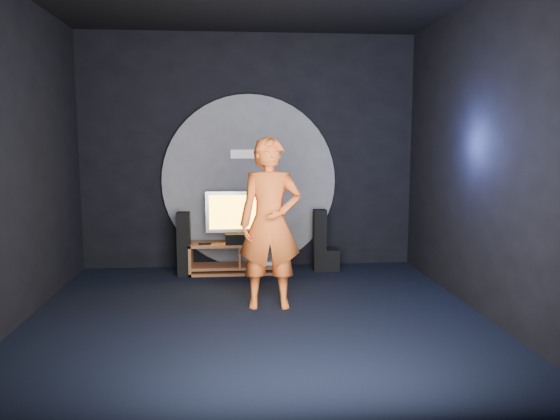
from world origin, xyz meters
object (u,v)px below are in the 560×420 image
object	(u,v)px
tv	(239,214)
player	(270,223)
media_console	(240,260)
subwoofer	(329,259)
tower_speaker_left	(184,244)
tower_speaker_right	(320,240)

from	to	relation	value
tv	player	size ratio (longest dim) A/B	0.49
media_console	subwoofer	world-z (taller)	media_console
tv	player	bearing A→B (deg)	-78.97
tower_speaker_left	player	xyz separation A→B (m)	(1.13, -1.56, 0.53)
tower_speaker_right	media_console	bearing A→B (deg)	-179.50
tower_speaker_left	tower_speaker_right	size ratio (longest dim) A/B	1.00
media_console	subwoofer	bearing A→B (deg)	2.47
media_console	subwoofer	size ratio (longest dim) A/B	4.55
tv	tower_speaker_left	distance (m)	0.90
tower_speaker_left	media_console	bearing A→B (deg)	6.94
subwoofer	tower_speaker_left	bearing A→B (deg)	-175.84
player	tower_speaker_left	bearing A→B (deg)	127.36
tower_speaker_left	subwoofer	xyz separation A→B (m)	(2.12, 0.15, -0.30)
media_console	tower_speaker_left	bearing A→B (deg)	-173.06
subwoofer	tower_speaker_right	bearing A→B (deg)	-162.30
tv	media_console	bearing A→B (deg)	-84.16
media_console	player	distance (m)	1.87
subwoofer	player	bearing A→B (deg)	-119.98
subwoofer	player	xyz separation A→B (m)	(-0.99, -1.72, 0.82)
tv	tower_speaker_right	distance (m)	1.25
media_console	tower_speaker_right	distance (m)	1.20
tower_speaker_right	player	distance (m)	1.94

